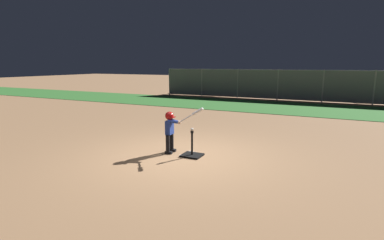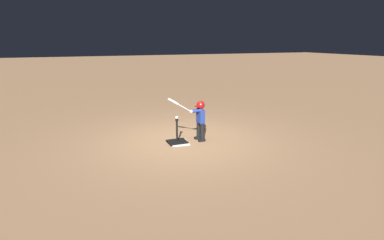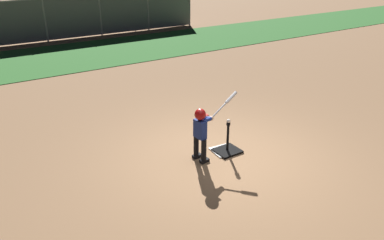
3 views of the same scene
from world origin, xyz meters
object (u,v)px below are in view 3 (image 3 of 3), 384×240
object	(u,v)px
batter_child	(202,128)
baseball	(228,121)
bleachers_center	(151,14)
batting_tee	(227,148)
bleachers_right_center	(35,23)

from	to	relation	value
batter_child	baseball	world-z (taller)	batter_child
baseball	bleachers_center	bearing A→B (deg)	67.36
bleachers_center	baseball	bearing A→B (deg)	-112.64
batting_tee	bleachers_center	bearing A→B (deg)	67.36
batting_tee	batter_child	size ratio (longest dim) A/B	0.52
batter_child	baseball	xyz separation A→B (m)	(0.59, -0.03, 0.00)
batter_child	bleachers_right_center	size ratio (longest dim) A/B	0.32
batter_child	bleachers_right_center	distance (m)	14.93
batter_child	bleachers_center	world-z (taller)	batter_child
baseball	batting_tee	bearing A→B (deg)	-153.43
baseball	bleachers_center	distance (m)	15.70
bleachers_right_center	bleachers_center	size ratio (longest dim) A/B	1.07
batting_tee	baseball	bearing A→B (deg)	26.57
batting_tee	batter_child	world-z (taller)	batter_child
bleachers_right_center	batter_child	bearing A→B (deg)	-91.53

